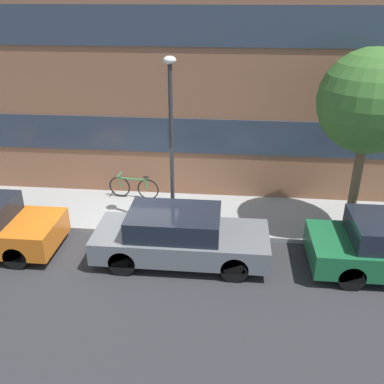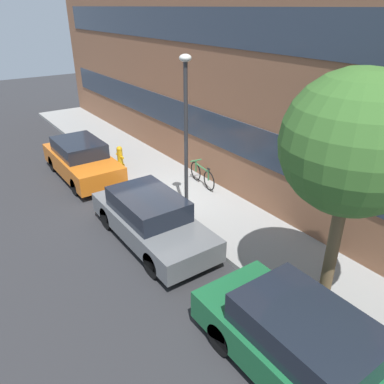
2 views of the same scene
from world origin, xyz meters
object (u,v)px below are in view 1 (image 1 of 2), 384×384
Objects in this scene: bicycle at (134,187)px; lamp_post at (171,129)px; street_tree at (370,102)px; fire_hydrant at (10,204)px; parked_car_grey at (179,236)px.

lamp_post reaches higher than bicycle.
bicycle is 0.33× the size of street_tree.
bicycle is at bearing 25.77° from fire_hydrant.
lamp_post is at bearing -178.15° from street_tree.
bicycle is at bearing 120.89° from parked_car_grey.
parked_car_grey is 2.75m from lamp_post.
street_tree reaches higher than fire_hydrant.
street_tree is at bearing 1.85° from lamp_post.
lamp_post is at bearing -1.09° from fire_hydrant.
parked_car_grey is at bearing 127.41° from bicycle.
fire_hydrant is (-5.19, 1.51, -0.14)m from parked_car_grey.
street_tree reaches higher than bicycle.
fire_hydrant is 0.17× the size of lamp_post.
fire_hydrant is 5.42m from lamp_post.
parked_car_grey is at bearing -160.63° from street_tree.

